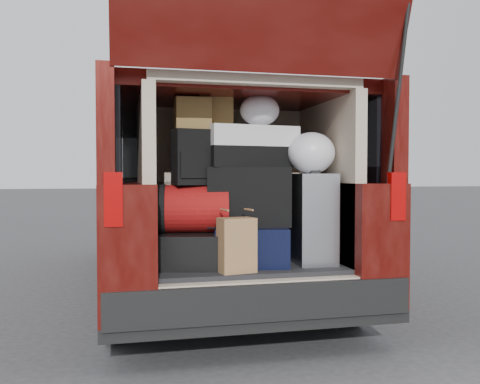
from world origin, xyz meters
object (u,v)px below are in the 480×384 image
object	(u,v)px
kraft_bag	(237,245)
twotone_duffel	(249,147)
black_hardshell	(192,248)
navy_hardshell	(250,244)
black_soft_case	(247,197)
red_duffel	(191,209)
backpack	(193,157)
silver_roller	(311,218)

from	to	relation	value
kraft_bag	twotone_duffel	bearing A→B (deg)	54.17
black_hardshell	navy_hardshell	xyz separation A→B (m)	(0.40, 0.00, 0.02)
kraft_bag	black_soft_case	bearing A→B (deg)	54.61
red_duffel	black_soft_case	size ratio (longest dim) A/B	0.87
navy_hardshell	kraft_bag	world-z (taller)	kraft_bag
red_duffel	backpack	distance (m)	0.34
red_duffel	navy_hardshell	bearing A→B (deg)	11.67
silver_roller	backpack	bearing A→B (deg)	178.90
silver_roller	black_soft_case	xyz separation A→B (m)	(-0.44, 0.08, 0.15)
backpack	kraft_bag	bearing A→B (deg)	-61.30
kraft_bag	navy_hardshell	bearing A→B (deg)	51.90
black_hardshell	twotone_duffel	size ratio (longest dim) A/B	0.88
navy_hardshell	backpack	xyz separation A→B (m)	(-0.40, -0.04, 0.59)
red_duffel	backpack	xyz separation A→B (m)	(0.01, -0.02, 0.34)
kraft_bag	backpack	size ratio (longest dim) A/B	0.93
black_hardshell	navy_hardshell	world-z (taller)	navy_hardshell
silver_roller	kraft_bag	world-z (taller)	silver_roller
backpack	navy_hardshell	bearing A→B (deg)	-4.75
black_soft_case	kraft_bag	bearing A→B (deg)	-107.59
kraft_bag	black_soft_case	distance (m)	0.44
black_hardshell	backpack	xyz separation A→B (m)	(0.00, -0.04, 0.61)
black_hardshell	black_soft_case	distance (m)	0.51
red_duffel	kraft_bag	bearing A→B (deg)	-42.83
black_hardshell	twotone_duffel	bearing A→B (deg)	17.98
black_soft_case	twotone_duffel	size ratio (longest dim) A/B	0.89
kraft_bag	backpack	bearing A→B (deg)	118.72
silver_roller	twotone_duffel	xyz separation A→B (m)	(-0.41, 0.13, 0.49)
navy_hardshell	silver_roller	world-z (taller)	silver_roller
black_hardshell	black_soft_case	size ratio (longest dim) A/B	1.00
navy_hardshell	twotone_duffel	bearing A→B (deg)	96.59
black_soft_case	black_hardshell	bearing A→B (deg)	-175.60
silver_roller	black_hardshell	bearing A→B (deg)	175.97
backpack	black_soft_case	bearing A→B (deg)	-7.01
backpack	black_hardshell	bearing A→B (deg)	79.12
twotone_duffel	red_duffel	bearing A→B (deg)	-179.98
silver_roller	red_duffel	distance (m)	0.83
black_hardshell	navy_hardshell	bearing A→B (deg)	12.21
black_hardshell	twotone_duffel	xyz separation A→B (m)	(0.40, 0.04, 0.69)
navy_hardshell	kraft_bag	size ratio (longest dim) A/B	1.73
black_hardshell	backpack	size ratio (longest dim) A/B	1.52
red_duffel	black_soft_case	bearing A→B (deg)	9.27
black_soft_case	backpack	bearing A→B (deg)	-169.19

